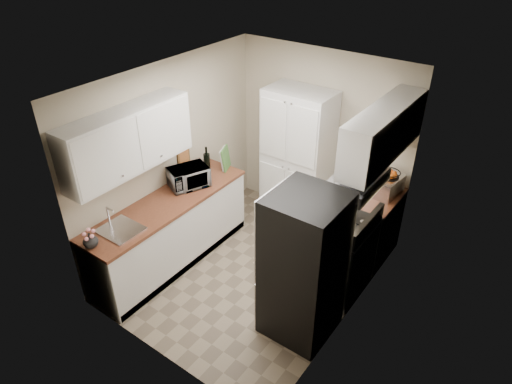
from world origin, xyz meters
TOP-DOWN VIEW (x-y plane):
  - ground at (0.00, 0.00)m, footprint 3.20×3.20m
  - room_shell at (-0.02, -0.01)m, footprint 2.64×3.24m
  - pantry_cabinet at (-0.20, 1.32)m, footprint 0.90×0.55m
  - base_cabinet_left at (-0.99, -0.43)m, footprint 0.60×2.30m
  - countertop_left at (-0.99, -0.43)m, footprint 0.63×2.33m
  - base_cabinet_right at (0.99, 1.19)m, footprint 0.60×0.80m
  - countertop_right at (0.99, 1.19)m, footprint 0.63×0.83m
  - electric_range at (0.97, 0.39)m, footprint 0.71×0.78m
  - refrigerator at (0.94, -0.41)m, footprint 0.70×0.72m
  - microwave at (-1.02, 0.00)m, footprint 0.50×0.58m
  - wine_bottle at (-1.07, 0.41)m, footprint 0.09×0.09m
  - flower_vase at (-1.01, -1.52)m, footprint 0.20×0.20m
  - cutting_board at (-0.93, 0.65)m, footprint 0.11×0.24m
  - toaster_oven at (1.09, 1.31)m, footprint 0.38×0.46m
  - fruit_basket at (1.12, 1.32)m, footprint 0.26×0.26m
  - kitchen_mat at (0.02, 0.55)m, footprint 0.67×0.85m

SIDE VIEW (x-z plane):
  - ground at x=0.00m, z-range 0.00..0.00m
  - kitchen_mat at x=0.02m, z-range 0.00..0.01m
  - base_cabinet_left at x=-0.99m, z-range 0.00..0.88m
  - base_cabinet_right at x=0.99m, z-range 0.00..0.88m
  - electric_range at x=0.97m, z-range -0.09..1.04m
  - refrigerator at x=0.94m, z-range 0.00..1.70m
  - countertop_left at x=-0.99m, z-range 0.88..0.92m
  - countertop_right at x=0.99m, z-range 0.88..0.92m
  - pantry_cabinet at x=-0.20m, z-range 0.00..2.00m
  - flower_vase at x=-1.01m, z-range 0.92..1.09m
  - toaster_oven at x=1.09m, z-range 0.92..1.16m
  - microwave at x=-1.02m, z-range 0.92..1.19m
  - cutting_board at x=-0.93m, z-range 0.92..1.23m
  - wine_bottle at x=-1.07m, z-range 0.92..1.26m
  - fruit_basket at x=1.12m, z-range 1.16..1.27m
  - room_shell at x=-0.02m, z-range 0.37..2.89m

